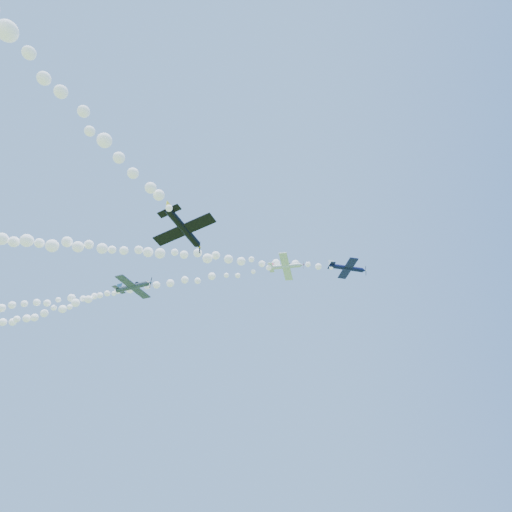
# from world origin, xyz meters

# --- Properties ---
(plane_white) EXTENTS (6.60, 6.98, 2.41)m
(plane_white) POSITION_xyz_m (7.28, 4.02, 49.10)
(plane_white) COLOR white
(smoke_trail_white) EXTENTS (86.73, 12.74, 2.84)m
(smoke_trail_white) POSITION_xyz_m (-38.04, 9.57, 48.81)
(smoke_trail_white) COLOR white
(plane_navy) EXTENTS (7.41, 7.86, 2.75)m
(plane_navy) POSITION_xyz_m (18.65, 7.99, 50.81)
(plane_navy) COLOR #0D103C
(smoke_trail_navy) EXTENTS (64.51, 18.41, 2.91)m
(smoke_trail_navy) POSITION_xyz_m (-15.71, -0.74, 50.62)
(smoke_trail_navy) COLOR white
(plane_grey) EXTENTS (8.14, 8.61, 2.90)m
(plane_grey) POSITION_xyz_m (-20.91, 4.76, 47.39)
(plane_grey) COLOR #353F4E
(plane_black) EXTENTS (8.51, 8.03, 2.74)m
(plane_black) POSITION_xyz_m (-4.92, -17.99, 39.17)
(plane_black) COLOR black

